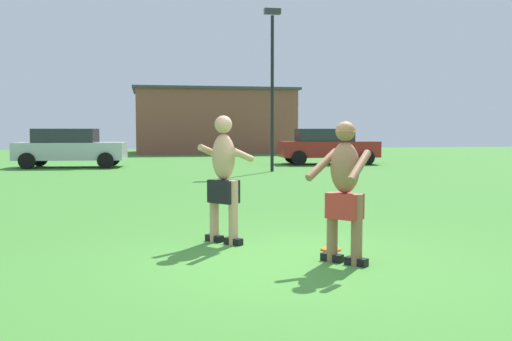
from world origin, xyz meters
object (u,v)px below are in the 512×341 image
Objects in this scene: player_with_cap at (344,186)px; frisbee at (331,249)px; car_red_near_post at (327,146)px; car_silver_mid_lot at (70,147)px; player_in_black at (224,176)px; lamp_post at (272,73)px.

player_with_cap is 1.16m from frisbee.
player_with_cap reaches higher than car_red_near_post.
car_silver_mid_lot is (-5.36, 17.52, 0.81)m from frisbee.
player_in_black reaches higher than player_with_cap.
frisbee is 18.60m from car_red_near_post.
player_in_black is 0.39× the size of car_red_near_post.
lamp_post is at bearing 80.65° from frisbee.
lamp_post is (7.62, -3.82, 2.79)m from car_silver_mid_lot.
player_in_black reaches higher than frisbee.
frisbee is at bearing -72.99° from car_silver_mid_lot.
car_red_near_post is at bearing 0.92° from car_silver_mid_lot.
lamp_post reaches higher than car_red_near_post.
lamp_post is (3.54, 12.97, 2.69)m from player_in_black.
player_with_cap reaches higher than car_silver_mid_lot.
player_with_cap is at bearing -99.23° from lamp_post.
lamp_post is at bearing -26.62° from car_silver_mid_lot.
car_red_near_post is 0.75× the size of lamp_post.
frisbee is 0.04× the size of lamp_post.
player_with_cap is at bearing -107.35° from car_red_near_post.
frisbee is at bearing -99.35° from lamp_post.
lamp_post is (2.35, 14.43, 2.71)m from player_with_cap.
frisbee is 18.34m from car_silver_mid_lot.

